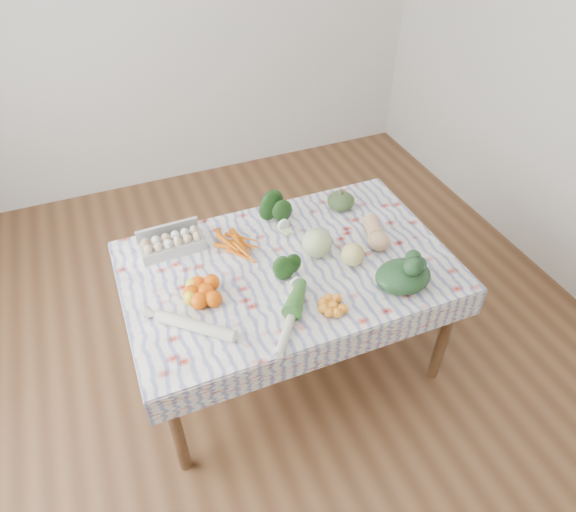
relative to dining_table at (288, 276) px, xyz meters
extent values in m
plane|color=brown|center=(0.00, 0.00, -0.68)|extent=(4.50, 4.50, 0.00)
cube|color=silver|center=(0.00, 2.25, 0.72)|extent=(4.00, 0.04, 2.80)
cube|color=brown|center=(0.00, 0.00, 0.05)|extent=(1.60, 1.00, 0.04)
cylinder|color=brown|center=(-0.74, -0.44, -0.32)|extent=(0.06, 0.06, 0.71)
cylinder|color=brown|center=(0.74, -0.44, -0.32)|extent=(0.06, 0.06, 0.71)
cylinder|color=brown|center=(-0.74, 0.44, -0.32)|extent=(0.06, 0.06, 0.71)
cylinder|color=brown|center=(0.74, 0.44, -0.32)|extent=(0.06, 0.06, 0.71)
cube|color=white|center=(0.00, 0.00, 0.08)|extent=(1.66, 1.06, 0.01)
cube|color=#ADADA8|center=(-0.52, 0.32, 0.13)|extent=(0.34, 0.14, 0.09)
cube|color=#D75C08|center=(-0.20, 0.18, 0.11)|extent=(0.31, 0.29, 0.05)
ellipsoid|color=#14330F|center=(0.07, 0.32, 0.16)|extent=(0.21, 0.20, 0.16)
ellipsoid|color=#385029|center=(0.47, 0.34, 0.14)|extent=(0.20, 0.20, 0.10)
sphere|color=#AEC47F|center=(0.17, 0.02, 0.16)|extent=(0.18, 0.18, 0.16)
ellipsoid|color=tan|center=(0.51, 0.00, 0.14)|extent=(0.17, 0.26, 0.11)
cube|color=#ED5604|center=(-0.45, -0.07, 0.13)|extent=(0.30, 0.30, 0.09)
ellipsoid|color=#1B4514|center=(-0.03, -0.12, 0.14)|extent=(0.16, 0.16, 0.11)
cube|color=orange|center=(0.08, -0.36, 0.11)|extent=(0.17, 0.17, 0.05)
sphere|color=#D4C66A|center=(0.31, -0.11, 0.14)|extent=(0.15, 0.15, 0.12)
ellipsoid|color=#17341A|center=(0.46, -0.35, 0.15)|extent=(0.31, 0.26, 0.12)
cylinder|color=beige|center=(-0.55, -0.25, 0.11)|extent=(0.34, 0.31, 0.06)
cylinder|color=beige|center=(-0.14, -0.37, 0.11)|extent=(0.29, 0.36, 0.05)
camera|label=1|loc=(-0.73, -1.79, 1.86)|focal=32.00mm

